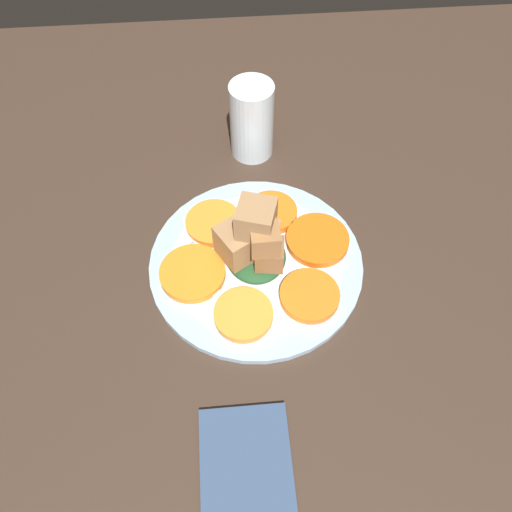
% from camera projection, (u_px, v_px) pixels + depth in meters
% --- Properties ---
extents(table_slab, '(1.20, 1.20, 0.02)m').
position_uv_depth(table_slab, '(256.00, 269.00, 0.68)').
color(table_slab, '#38281E').
rests_on(table_slab, ground).
extents(plate, '(0.28, 0.28, 0.01)m').
position_uv_depth(plate, '(256.00, 263.00, 0.67)').
color(plate, '#99B7D1').
rests_on(plate, table_slab).
extents(carrot_slice_0, '(0.09, 0.09, 0.01)m').
position_uv_depth(carrot_slice_0, '(317.00, 240.00, 0.68)').
color(carrot_slice_0, '#D55F13').
rests_on(carrot_slice_0, plate).
extents(carrot_slice_1, '(0.07, 0.07, 0.01)m').
position_uv_depth(carrot_slice_1, '(271.00, 212.00, 0.70)').
color(carrot_slice_1, orange).
rests_on(carrot_slice_1, plate).
extents(carrot_slice_2, '(0.08, 0.08, 0.01)m').
position_uv_depth(carrot_slice_2, '(214.00, 223.00, 0.69)').
color(carrot_slice_2, orange).
rests_on(carrot_slice_2, plate).
extents(carrot_slice_3, '(0.09, 0.09, 0.01)m').
position_uv_depth(carrot_slice_3, '(193.00, 273.00, 0.65)').
color(carrot_slice_3, orange).
rests_on(carrot_slice_3, plate).
extents(carrot_slice_4, '(0.07, 0.07, 0.01)m').
position_uv_depth(carrot_slice_4, '(243.00, 314.00, 0.61)').
color(carrot_slice_4, orange).
rests_on(carrot_slice_4, plate).
extents(carrot_slice_5, '(0.08, 0.08, 0.01)m').
position_uv_depth(carrot_slice_5, '(310.00, 295.00, 0.63)').
color(carrot_slice_5, orange).
rests_on(carrot_slice_5, plate).
extents(center_pile, '(0.09, 0.09, 0.11)m').
position_uv_depth(center_pile, '(255.00, 243.00, 0.63)').
color(center_pile, '#1E4723').
rests_on(center_pile, plate).
extents(fork, '(0.18, 0.06, 0.00)m').
position_uv_depth(fork, '(203.00, 255.00, 0.67)').
color(fork, silver).
rests_on(fork, plate).
extents(water_glass, '(0.07, 0.07, 0.12)m').
position_uv_depth(water_glass, '(252.00, 120.00, 0.75)').
color(water_glass, silver).
rests_on(water_glass, table_slab).
extents(napkin, '(0.16, 0.10, 0.01)m').
position_uv_depth(napkin, '(247.00, 485.00, 0.52)').
color(napkin, '#334766').
rests_on(napkin, table_slab).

